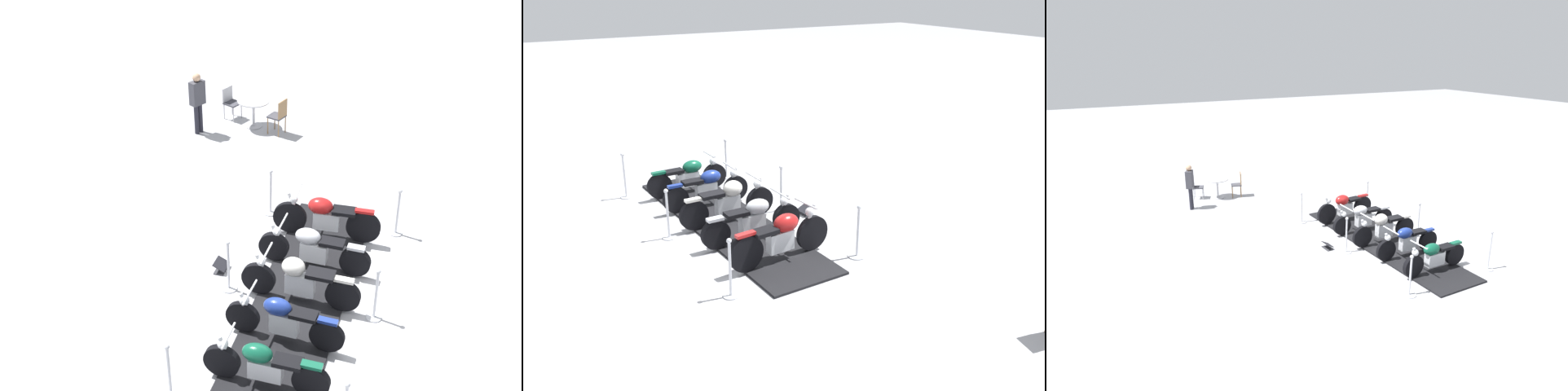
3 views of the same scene
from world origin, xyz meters
The scene contains 14 objects.
ground_plane centered at (0.00, 0.00, 0.00)m, with size 80.00×80.00×0.00m, color #B2B2B7.
display_platform centered at (0.00, 0.00, 0.03)m, with size 6.53×1.62×0.05m, color black.
motorcycle_maroon centered at (0.11, -2.16, 0.56)m, with size 2.26×0.68×1.04m.
motorcycle_chrome centered at (0.07, -1.08, 0.50)m, with size 2.25×0.75×0.90m.
motorcycle_cream centered at (0.03, 0.00, 0.54)m, with size 2.25×0.69×0.95m.
motorcycle_navy centered at (0.00, 1.08, 0.52)m, with size 2.12×0.69×0.90m.
motorcycle_forest centered at (-0.04, 2.16, 0.49)m, with size 2.09×0.62×0.91m.
stanchion_right_mid centered at (1.39, 0.05, 0.37)m, with size 0.32×0.32×1.12m.
stanchion_left_rear centered at (-1.48, 2.72, 0.40)m, with size 0.30×0.30×1.15m.
stanchion_right_front centered at (1.48, -2.72, 0.32)m, with size 0.36×0.36×1.09m.
stanchion_right_rear centered at (1.29, 2.82, 0.33)m, with size 0.35×0.35×1.08m.
stanchion_left_front centered at (-1.29, -2.82, 0.40)m, with size 0.29×0.29×1.10m.
stanchion_left_mid centered at (-1.39, -0.05, 0.38)m, with size 0.30×0.30×1.10m.
info_placard centered at (1.74, -0.43, 0.07)m, with size 0.26×0.39×0.21m.
Camera 2 is at (-4.91, -10.74, 5.21)m, focal length 39.87 mm.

